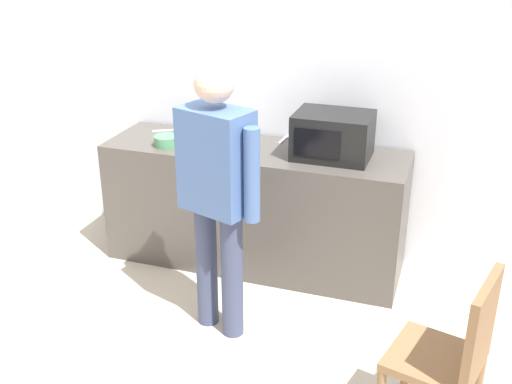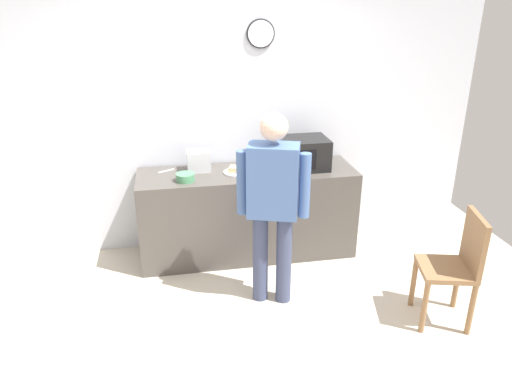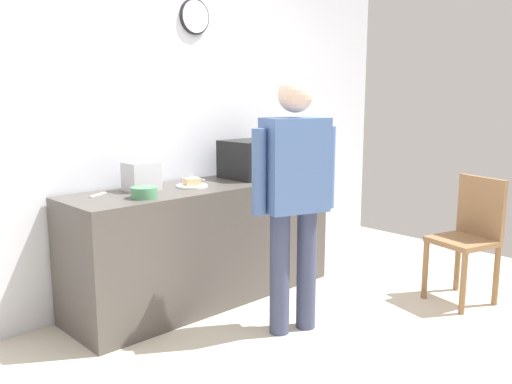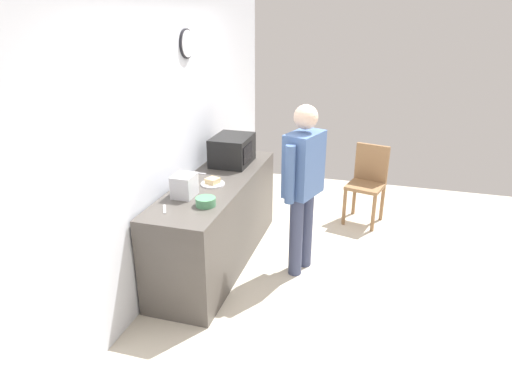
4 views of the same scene
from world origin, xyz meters
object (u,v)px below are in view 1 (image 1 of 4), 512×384
Objects in this scene: toaster at (200,124)px; fork_utensil at (164,131)px; person_standing at (217,184)px; microwave at (333,135)px; sandwich_plate at (237,145)px; wooden_chair at (452,355)px; salad_bowl at (166,141)px; spoon_utensil at (284,139)px.

toaster is 0.33m from fork_utensil.
person_standing reaches higher than toaster.
person_standing is at bearing -118.85° from microwave.
sandwich_plate is 1.33× the size of fork_utensil.
fork_utensil is 0.18× the size of wooden_chair.
salad_bowl reaches higher than wooden_chair.
salad_bowl is at bearing -172.20° from microwave.
sandwich_plate is at bearing -14.76° from fork_utensil.
wooden_chair is (1.36, -0.54, -0.44)m from person_standing.
spoon_utensil is at bearing 150.37° from microwave.
fork_utensil is 1.00× the size of spoon_utensil.
wooden_chair is (1.88, -1.51, -0.46)m from toaster.
salad_bowl is 0.10× the size of person_standing.
microwave is 2.92× the size of salad_bowl.
toaster is at bearing 61.01° from salad_bowl.
spoon_utensil is at bearing 12.18° from toaster.
toaster is 1.10m from person_standing.
toaster is 1.29× the size of spoon_utensil.
salad_bowl is (-1.14, -0.16, -0.11)m from microwave.
salad_bowl is 2.41m from wooden_chair.
toaster reaches higher than sandwich_plate.
salad_bowl is 0.97m from person_standing.
spoon_utensil is at bearing 45.39° from sandwich_plate.
salad_bowl is at bearing -59.91° from fork_utensil.
salad_bowl is 0.18× the size of wooden_chair.
salad_bowl is at bearing 133.43° from person_standing.
fork_utensil is (-0.65, 0.17, -0.02)m from sandwich_plate.
wooden_chair is at bearing -51.75° from spoon_utensil.
wooden_chair is (2.20, -1.55, -0.37)m from fork_utensil.
sandwich_plate is 0.85m from person_standing.
toaster is 0.61m from spoon_utensil.
microwave is at bearing -29.63° from spoon_utensil.
fork_utensil is at bearing 165.24° from sandwich_plate.
microwave is at bearing -5.83° from toaster.
person_standing is at bearing -77.26° from sandwich_plate.
spoon_utensil is at bearing 5.62° from fork_utensil.
salad_bowl is 0.34m from fork_utensil.
fork_utensil is (-1.31, 0.14, -0.15)m from microwave.
salad_bowl is 1.01× the size of spoon_utensil.
wooden_chair is at bearing -21.82° from person_standing.
fork_utensil is 1.31m from person_standing.
toaster is 1.29× the size of fork_utensil.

